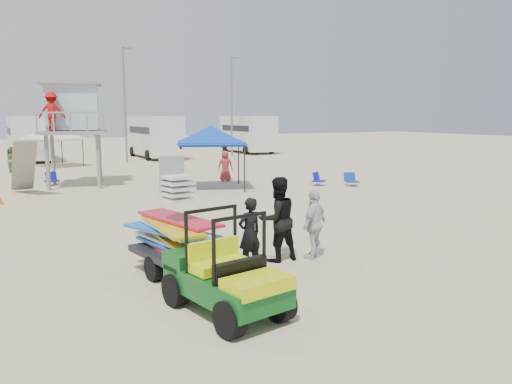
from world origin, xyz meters
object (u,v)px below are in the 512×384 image
utility_cart (225,268)px  man_left (250,233)px  canopy_blue (211,129)px  surf_trailer (178,231)px  lifeguard_tower (70,111)px

utility_cart → man_left: utility_cart is taller
utility_cart → canopy_blue: canopy_blue is taller
utility_cart → canopy_blue: bearing=67.6°
man_left → canopy_blue: (4.08, 11.56, 1.94)m
utility_cart → surf_trailer: size_ratio=0.92×
surf_trailer → canopy_blue: 12.70m
surf_trailer → lifeguard_tower: bearing=89.4°
man_left → lifeguard_tower: (-1.35, 15.45, 2.73)m
man_left → lifeguard_tower: size_ratio=0.33×
man_left → lifeguard_tower: lifeguard_tower is taller
surf_trailer → lifeguard_tower: (0.16, 15.15, 2.58)m
utility_cart → surf_trailer: surf_trailer is taller
canopy_blue → surf_trailer: bearing=-116.5°
utility_cart → surf_trailer: bearing=89.9°
utility_cart → man_left: 2.54m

